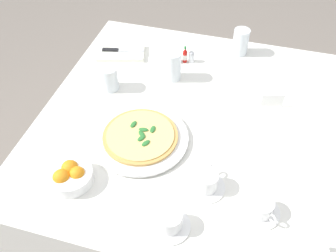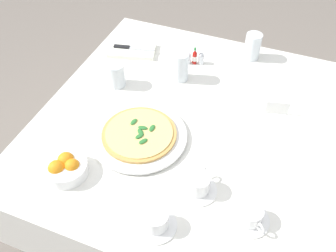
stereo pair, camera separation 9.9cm
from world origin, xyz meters
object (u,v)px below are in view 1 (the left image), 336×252
water_glass_near_left (173,68)px  pizza_plate (141,138)px  napkin_folded (121,53)px  citrus_bowl (70,175)px  pepper_shaker (178,58)px  water_glass_center_back (109,79)px  dinner_knife (121,50)px  coffee_cup_right_edge (206,182)px  salt_shaker (191,57)px  hot_sauce_bottle (185,56)px  water_glass_far_left (240,43)px  pizza (140,135)px  menu_card (272,101)px  coffee_cup_back_corner (169,221)px  coffee_cup_far_right (261,208)px

water_glass_near_left → pizza_plate: bearing=-93.1°
pizza_plate → napkin_folded: napkin_folded is taller
citrus_bowl → pepper_shaker: 0.76m
pizza_plate → water_glass_center_back: water_glass_center_back is taller
pizza_plate → dinner_knife: bearing=118.0°
pizza_plate → napkin_folded: size_ratio=1.44×
coffee_cup_right_edge → water_glass_center_back: size_ratio=1.26×
dinner_knife → salt_shaker: size_ratio=3.46×
coffee_cup_right_edge → hot_sauce_bottle: 0.69m
coffee_cup_right_edge → napkin_folded: (-0.54, 0.63, -0.02)m
water_glass_far_left → pepper_shaker: 0.30m
pepper_shaker → salt_shaker: bearing=19.7°
coffee_cup_right_edge → water_glass_center_back: (-0.49, 0.39, 0.02)m
pizza → water_glass_near_left: 0.39m
pepper_shaker → menu_card: size_ratio=0.64×
coffee_cup_right_edge → water_glass_far_left: (-0.00, 0.79, 0.02)m
pizza → menu_card: bearing=35.1°
water_glass_far_left → water_glass_near_left: (-0.25, -0.27, 0.00)m
hot_sauce_bottle → water_glass_near_left: bearing=-99.6°
pizza → dinner_knife: bearing=118.0°
coffee_cup_back_corner → dinner_knife: 0.92m
citrus_bowl → hot_sauce_bottle: hot_sauce_bottle is taller
citrus_bowl → hot_sauce_bottle: size_ratio=1.81×
pepper_shaker → coffee_cup_far_right: bearing=-57.4°
water_glass_far_left → napkin_folded: 0.56m
dinner_knife → citrus_bowl: (0.09, -0.72, 0.00)m
pizza → water_glass_center_back: bearing=131.4°
water_glass_center_back → hot_sauce_bottle: water_glass_center_back is taller
water_glass_center_back → napkin_folded: (-0.04, 0.24, -0.04)m
menu_card → salt_shaker: bearing=137.5°
water_glass_center_back → hot_sauce_bottle: size_ratio=1.26×
napkin_folded → salt_shaker: bearing=-9.5°
coffee_cup_back_corner → water_glass_near_left: (-0.18, 0.69, 0.03)m
hot_sauce_bottle → menu_card: bearing=-25.7°
napkin_folded → coffee_cup_far_right: bearing=-58.9°
dinner_knife → menu_card: 0.73m
pizza → water_glass_far_left: bearing=67.3°
pizza → water_glass_center_back: 0.33m
coffee_cup_right_edge → citrus_bowl: 0.45m
pepper_shaker → pizza_plate: bearing=-91.6°
coffee_cup_far_right → hot_sauce_bottle: size_ratio=1.57×
citrus_bowl → pepper_shaker: (0.18, 0.74, -0.00)m
pepper_shaker → water_glass_center_back: bearing=-132.1°
coffee_cup_right_edge → salt_shaker: bearing=107.1°
water_glass_near_left → salt_shaker: (0.05, 0.14, -0.03)m
pizza_plate → salt_shaker: salt_shaker is taller
hot_sauce_bottle → citrus_bowl: bearing=-105.6°
hot_sauce_bottle → pepper_shaker: hot_sauce_bottle is taller
coffee_cup_back_corner → citrus_bowl: 0.37m
citrus_bowl → pepper_shaker: bearing=76.2°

